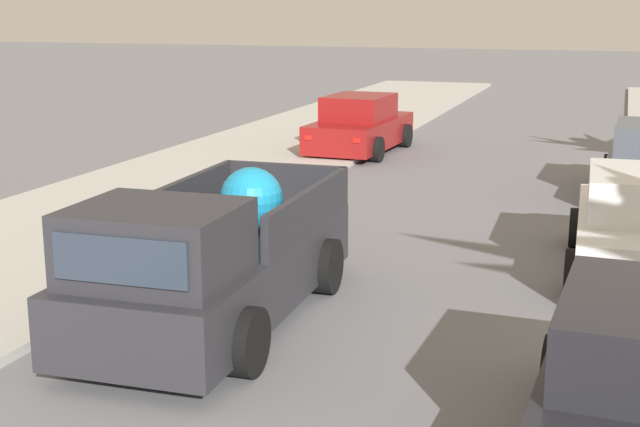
{
  "coord_description": "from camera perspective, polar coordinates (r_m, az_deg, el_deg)",
  "views": [
    {
      "loc": [
        2.99,
        -2.34,
        3.84
      ],
      "look_at": [
        -0.64,
        8.37,
        1.2
      ],
      "focal_mm": 50.06,
      "sensor_mm": 36.0,
      "label": 1
    }
  ],
  "objects": [
    {
      "name": "car_left_mid",
      "position": [
        23.89,
        2.56,
        5.62
      ],
      "size": [
        2.17,
        4.32,
        1.54
      ],
      "color": "maroon",
      "rests_on": "ground"
    },
    {
      "name": "pickup_truck",
      "position": [
        10.92,
        -6.88,
        -3.1
      ],
      "size": [
        2.32,
        5.26,
        1.82
      ],
      "color": "#28282D",
      "rests_on": "ground"
    },
    {
      "name": "curb_left",
      "position": [
        16.65,
        -8.9,
        -0.16
      ],
      "size": [
        0.16,
        60.0,
        0.1
      ],
      "primitive_type": "cube",
      "color": "silver",
      "rests_on": "ground"
    },
    {
      "name": "sidewalk_left",
      "position": [
        17.25,
        -12.54,
        0.17
      ],
      "size": [
        5.27,
        60.0,
        0.12
      ],
      "primitive_type": "cube",
      "color": "#B2AFA8",
      "rests_on": "ground"
    }
  ]
}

